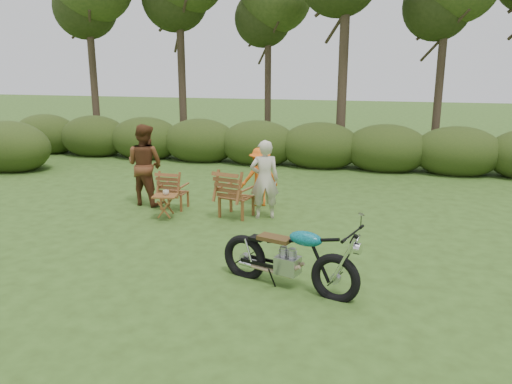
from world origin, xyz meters
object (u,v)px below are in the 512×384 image
(lawn_chair_right, at_px, (237,216))
(adult_a, at_px, (264,218))
(lawn_chair_left, at_px, (175,208))
(cup, at_px, (166,192))
(adult_b, at_px, (147,204))
(child, at_px, (260,205))
(side_table, at_px, (166,207))
(motorcycle, at_px, (287,286))

(lawn_chair_right, xyz_separation_m, adult_a, (0.59, 0.06, 0.00))
(lawn_chair_left, height_order, adult_a, adult_a)
(cup, bearing_deg, adult_a, 17.71)
(adult_b, bearing_deg, child, -156.32)
(lawn_chair_left, xyz_separation_m, adult_a, (2.09, -0.14, 0.00))
(side_table, height_order, child, child)
(adult_a, bearing_deg, adult_b, -25.03)
(lawn_chair_right, relative_size, side_table, 1.97)
(adult_a, distance_m, adult_b, 2.87)
(motorcycle, distance_m, adult_b, 5.29)
(lawn_chair_right, bearing_deg, adult_a, -161.73)
(adult_a, bearing_deg, motorcycle, 91.31)
(lawn_chair_left, distance_m, side_table, 0.83)
(adult_a, bearing_deg, child, -88.03)
(child, bearing_deg, motorcycle, 79.04)
(motorcycle, distance_m, child, 4.31)
(motorcycle, distance_m, adult_a, 3.35)
(lawn_chair_left, relative_size, adult_b, 0.47)
(child, bearing_deg, adult_b, -18.15)
(adult_a, height_order, child, adult_a)
(lawn_chair_left, distance_m, cup, 0.96)
(adult_a, distance_m, child, 0.96)
(side_table, bearing_deg, lawn_chair_right, 23.23)
(cup, bearing_deg, adult_b, 135.47)
(side_table, height_order, cup, cup)
(lawn_chair_left, height_order, adult_b, adult_b)
(lawn_chair_left, bearing_deg, child, -157.71)
(lawn_chair_right, height_order, cup, cup)
(cup, height_order, adult_b, adult_b)
(adult_a, xyz_separation_m, child, (-0.34, 0.90, 0.00))
(lawn_chair_right, distance_m, adult_a, 0.59)
(lawn_chair_right, xyz_separation_m, cup, (-1.33, -0.55, 0.56))
(lawn_chair_left, distance_m, adult_a, 2.09)
(cup, bearing_deg, child, 43.69)
(cup, height_order, child, child)
(lawn_chair_right, height_order, adult_a, adult_a)
(lawn_chair_left, relative_size, side_table, 1.70)
(adult_a, relative_size, child, 1.24)
(adult_a, bearing_deg, lawn_chair_right, -13.11)
(adult_a, xyz_separation_m, adult_b, (-2.86, 0.31, 0.00))
(lawn_chair_left, distance_m, child, 1.90)
(lawn_chair_right, xyz_separation_m, adult_b, (-2.27, 0.37, 0.00))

